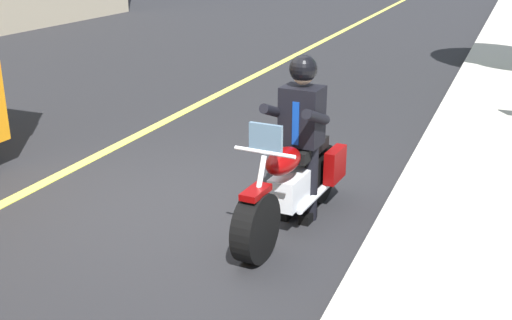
# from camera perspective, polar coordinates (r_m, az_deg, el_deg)

# --- Properties ---
(ground_plane) EXTENTS (80.00, 80.00, 0.00)m
(ground_plane) POSITION_cam_1_polar(r_m,az_deg,el_deg) (6.94, -6.04, -4.53)
(ground_plane) COLOR black
(lane_center_stripe) EXTENTS (60.00, 0.16, 0.01)m
(lane_center_stripe) POSITION_cam_1_polar(r_m,az_deg,el_deg) (8.04, -18.69, -2.00)
(lane_center_stripe) COLOR #E5DB4C
(lane_center_stripe) RESTS_ON ground_plane
(motorcycle_main) EXTENTS (2.22, 0.68, 1.26)m
(motorcycle_main) POSITION_cam_1_polar(r_m,az_deg,el_deg) (6.41, 3.37, -2.18)
(motorcycle_main) COLOR black
(motorcycle_main) RESTS_ON ground_plane
(rider_main) EXTENTS (0.64, 0.57, 1.74)m
(rider_main) POSITION_cam_1_polar(r_m,az_deg,el_deg) (6.38, 4.12, 3.27)
(rider_main) COLOR black
(rider_main) RESTS_ON ground_plane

